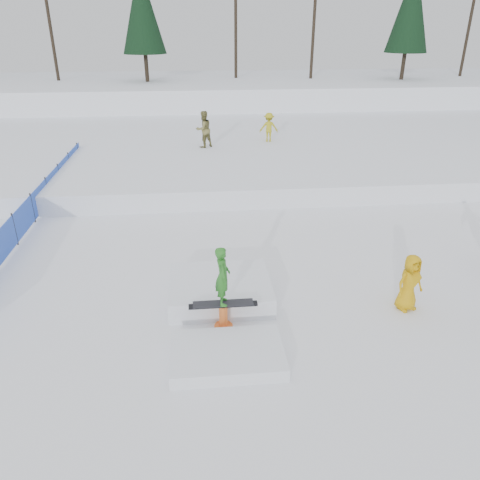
{
  "coord_description": "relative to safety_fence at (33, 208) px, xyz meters",
  "views": [
    {
      "loc": [
        -0.66,
        -9.67,
        6.59
      ],
      "look_at": [
        0.5,
        2.0,
        1.1
      ],
      "focal_mm": 35.0,
      "sensor_mm": 36.0,
      "label": 1
    }
  ],
  "objects": [
    {
      "name": "spectator_yellow",
      "position": [
        11.0,
        -6.73,
        0.2
      ],
      "size": [
        0.84,
        0.68,
        1.49
      ],
      "primitive_type": "imported",
      "rotation": [
        0.0,
        0.0,
        0.32
      ],
      "color": "#C6920A",
      "rests_on": "ground"
    },
    {
      "name": "jib_rail_feature",
      "position": [
        6.36,
        -6.53,
        -0.25
      ],
      "size": [
        2.6,
        4.4,
        2.11
      ],
      "color": "white",
      "rests_on": "ground"
    },
    {
      "name": "walker_olive",
      "position": [
        6.36,
        7.33,
        1.15
      ],
      "size": [
        1.1,
        1.05,
        1.8
      ],
      "primitive_type": "imported",
      "rotation": [
        0.0,
        0.0,
        3.72
      ],
      "color": "olive",
      "rests_on": "snow_midrise"
    },
    {
      "name": "walker_ygreen",
      "position": [
        9.8,
        8.24,
        1.0
      ],
      "size": [
        1.01,
        0.64,
        1.49
      ],
      "primitive_type": "imported",
      "rotation": [
        0.0,
        0.0,
        3.04
      ],
      "color": "#A99F1A",
      "rests_on": "snow_midrise"
    },
    {
      "name": "snow_midrise",
      "position": [
        6.5,
        9.4,
        -0.15
      ],
      "size": [
        50.0,
        18.0,
        0.8
      ],
      "primitive_type": "cube",
      "color": "white",
      "rests_on": "ground"
    },
    {
      "name": "treeline",
      "position": [
        12.68,
        21.68,
        6.9
      ],
      "size": [
        40.24,
        4.22,
        10.5
      ],
      "color": "black",
      "rests_on": "snow_berm"
    },
    {
      "name": "ground",
      "position": [
        6.5,
        -6.6,
        -0.55
      ],
      "size": [
        120.0,
        120.0,
        0.0
      ],
      "primitive_type": "plane",
      "color": "white"
    },
    {
      "name": "snow_berm",
      "position": [
        6.5,
        23.4,
        0.65
      ],
      "size": [
        60.0,
        14.0,
        2.4
      ],
      "primitive_type": "cube",
      "color": "white",
      "rests_on": "ground"
    },
    {
      "name": "safety_fence",
      "position": [
        0.0,
        0.0,
        0.0
      ],
      "size": [
        0.05,
        16.0,
        1.1
      ],
      "color": "blue",
      "rests_on": "ground"
    }
  ]
}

